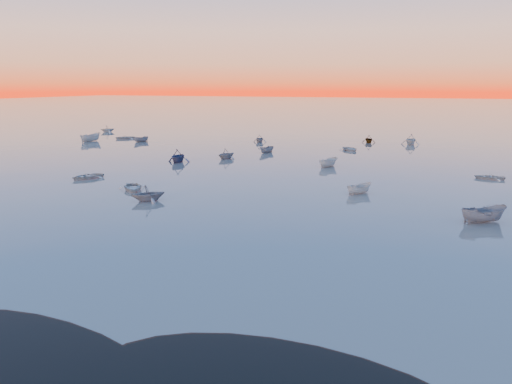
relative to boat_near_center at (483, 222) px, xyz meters
The scene contains 4 objects.
ground 73.90m from the boat_near_center, 103.82° to the left, with size 600.00×600.00×0.00m, color slate.
mud_lobes 34.15m from the boat_near_center, 121.12° to the right, with size 140.00×6.00×0.07m, color black, non-canonical shape.
moored_fleet 30.41m from the boat_near_center, 125.47° to the left, with size 124.00×58.00×1.20m, color #B9B9B5, non-canonical shape.
boat_near_center is the anchor object (origin of this frame).
Camera 1 is at (13.99, -14.23, 10.87)m, focal length 35.00 mm.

